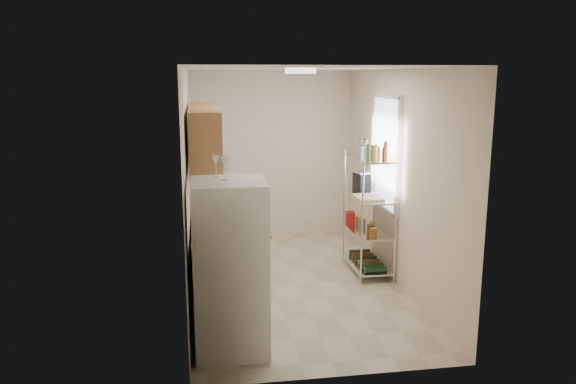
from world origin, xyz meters
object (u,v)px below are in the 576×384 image
Objects in this scene: refrigerator at (230,267)px; espresso_machine at (362,182)px; frying_pan_large at (209,201)px; cutting_board at (368,197)px; rice_cooker at (214,201)px.

refrigerator is 5.93× the size of espresso_machine.
frying_pan_large is 2.04m from cutting_board.
rice_cooker is 1.91m from cutting_board.
rice_cooker is (-0.09, 1.84, 0.21)m from refrigerator.
espresso_machine reaches higher than frying_pan_large.
refrigerator is 6.92× the size of frying_pan_large.
espresso_machine is at bearing 8.29° from rice_cooker.
cutting_board is 0.44m from espresso_machine.
espresso_machine is at bearing -7.85° from frying_pan_large.
cutting_board is (1.90, -0.13, 0.01)m from rice_cooker.
frying_pan_large is at bearing 96.98° from rice_cooker.
rice_cooker reaches higher than frying_pan_large.
espresso_machine is (0.04, 0.42, 0.12)m from cutting_board.
refrigerator is 2.28m from frying_pan_large.
rice_cooker is at bearing 176.02° from cutting_board.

